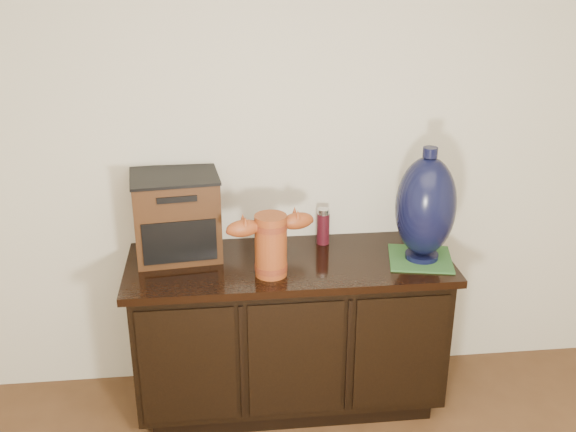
{
  "coord_description": "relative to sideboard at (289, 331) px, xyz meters",
  "views": [
    {
      "loc": [
        -0.3,
        -0.48,
        2.09
      ],
      "look_at": [
        -0.01,
        2.18,
        0.99
      ],
      "focal_mm": 42.0,
      "sensor_mm": 36.0,
      "label": 1
    }
  ],
  "objects": [
    {
      "name": "lamp_base",
      "position": [
        0.6,
        -0.05,
        0.62
      ],
      "size": [
        0.32,
        0.32,
        0.52
      ],
      "rotation": [
        0.0,
        0.0,
        -0.2
      ],
      "color": "black",
      "rests_on": "green_mat"
    },
    {
      "name": "spray_can",
      "position": [
        0.18,
        0.18,
        0.45
      ],
      "size": [
        0.06,
        0.06,
        0.18
      ],
      "color": "maroon",
      "rests_on": "sideboard"
    },
    {
      "name": "sideboard",
      "position": [
        0.0,
        0.0,
        0.0
      ],
      "size": [
        1.46,
        0.56,
        0.75
      ],
      "color": "black",
      "rests_on": "ground"
    },
    {
      "name": "green_mat",
      "position": [
        0.59,
        -0.05,
        0.37
      ],
      "size": [
        0.33,
        0.33,
        0.01
      ],
      "primitive_type": "cube",
      "rotation": [
        0.0,
        0.0,
        -0.2
      ],
      "color": "#2E5F2B",
      "rests_on": "sideboard"
    },
    {
      "name": "tv_radio",
      "position": [
        -0.5,
        0.13,
        0.56
      ],
      "size": [
        0.41,
        0.35,
        0.38
      ],
      "rotation": [
        0.0,
        0.0,
        0.11
      ],
      "color": "#3E220F",
      "rests_on": "sideboard"
    },
    {
      "name": "terracotta_vessel",
      "position": [
        -0.09,
        -0.12,
        0.52
      ],
      "size": [
        0.39,
        0.17,
        0.27
      ],
      "rotation": [
        0.0,
        0.0,
        0.23
      ],
      "color": "#9F481D",
      "rests_on": "sideboard"
    }
  ]
}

